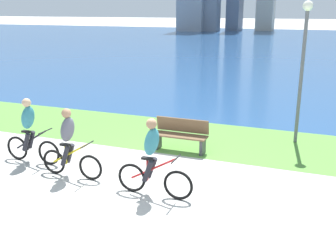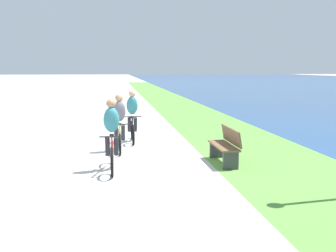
{
  "view_description": "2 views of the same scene",
  "coord_description": "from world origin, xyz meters",
  "px_view_note": "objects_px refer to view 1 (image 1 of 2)",
  "views": [
    {
      "loc": [
        3.54,
        -7.76,
        3.8
      ],
      "look_at": [
        0.38,
        0.42,
        1.21
      ],
      "focal_mm": 42.73,
      "sensor_mm": 36.0,
      "label": 1
    },
    {
      "loc": [
        9.66,
        -0.62,
        2.36
      ],
      "look_at": [
        0.56,
        0.6,
        1.04
      ],
      "focal_mm": 42.93,
      "sensor_mm": 36.0,
      "label": 2
    }
  ],
  "objects_px": {
    "bench_near_path": "(181,135)",
    "cyclist_trailing": "(69,143)",
    "cyclist_distant_rear": "(30,131)",
    "lamppost_tall": "(303,53)",
    "cyclist_lead": "(153,158)"
  },
  "relations": [
    {
      "from": "bench_near_path",
      "to": "cyclist_trailing",
      "type": "bearing_deg",
      "value": -124.79
    },
    {
      "from": "cyclist_trailing",
      "to": "cyclist_distant_rear",
      "type": "relative_size",
      "value": 0.98
    },
    {
      "from": "lamppost_tall",
      "to": "cyclist_distant_rear",
      "type": "bearing_deg",
      "value": -146.44
    },
    {
      "from": "cyclist_lead",
      "to": "cyclist_trailing",
      "type": "bearing_deg",
      "value": 174.52
    },
    {
      "from": "cyclist_trailing",
      "to": "cyclist_distant_rear",
      "type": "distance_m",
      "value": 1.53
    },
    {
      "from": "cyclist_distant_rear",
      "to": "lamppost_tall",
      "type": "relative_size",
      "value": 0.42
    },
    {
      "from": "cyclist_distant_rear",
      "to": "lamppost_tall",
      "type": "distance_m",
      "value": 7.64
    },
    {
      "from": "cyclist_trailing",
      "to": "cyclist_distant_rear",
      "type": "xyz_separation_m",
      "value": [
        -1.46,
        0.43,
        0.01
      ]
    },
    {
      "from": "cyclist_trailing",
      "to": "lamppost_tall",
      "type": "relative_size",
      "value": 0.41
    },
    {
      "from": "bench_near_path",
      "to": "lamppost_tall",
      "type": "height_order",
      "value": "lamppost_tall"
    },
    {
      "from": "cyclist_trailing",
      "to": "bench_near_path",
      "type": "xyz_separation_m",
      "value": [
        1.81,
        2.6,
        -0.38
      ]
    },
    {
      "from": "cyclist_lead",
      "to": "bench_near_path",
      "type": "relative_size",
      "value": 1.13
    },
    {
      "from": "cyclist_distant_rear",
      "to": "bench_near_path",
      "type": "xyz_separation_m",
      "value": [
        3.27,
        2.17,
        -0.38
      ]
    },
    {
      "from": "cyclist_lead",
      "to": "bench_near_path",
      "type": "bearing_deg",
      "value": 97.48
    },
    {
      "from": "cyclist_distant_rear",
      "to": "lamppost_tall",
      "type": "xyz_separation_m",
      "value": [
        6.19,
        4.1,
        1.78
      ]
    }
  ]
}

